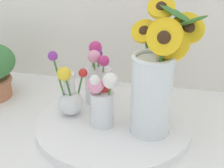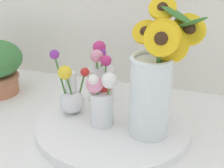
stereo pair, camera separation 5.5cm
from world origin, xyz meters
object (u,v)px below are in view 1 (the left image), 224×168
(serving_tray, at_px, (112,123))
(vase_small_back, at_px, (98,78))
(vase_bulb_right, at_px, (70,95))
(mason_jar_sunflowers, at_px, (156,80))
(vase_small_center, at_px, (102,99))

(serving_tray, height_order, vase_small_back, vase_small_back)
(serving_tray, xyz_separation_m, vase_bulb_right, (-0.12, 0.00, 0.07))
(serving_tray, xyz_separation_m, mason_jar_sunflowers, (0.11, -0.02, 0.15))
(vase_small_center, bearing_deg, vase_small_back, 109.74)
(vase_small_center, distance_m, vase_small_back, 0.13)
(vase_small_center, relative_size, vase_small_back, 0.87)
(serving_tray, relative_size, vase_bulb_right, 2.21)
(mason_jar_sunflowers, relative_size, vase_small_center, 2.10)
(serving_tray, bearing_deg, mason_jar_sunflowers, -10.64)
(mason_jar_sunflowers, bearing_deg, vase_small_back, 145.97)
(mason_jar_sunflowers, xyz_separation_m, vase_small_center, (-0.13, -0.01, -0.07))
(vase_bulb_right, relative_size, vase_small_back, 1.08)
(serving_tray, bearing_deg, vase_small_back, 123.34)
(mason_jar_sunflowers, bearing_deg, vase_small_center, -177.60)
(vase_small_back, bearing_deg, mason_jar_sunflowers, -34.03)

